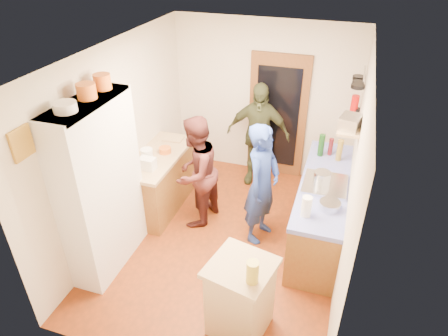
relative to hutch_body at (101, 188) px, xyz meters
The scene contains 44 objects.
floor 1.89m from the hutch_body, 31.61° to the left, with size 3.00×4.00×0.02m, color maroon.
ceiling 2.15m from the hutch_body, 31.61° to the left, with size 3.00×4.00×0.02m, color silver.
wall_back 3.10m from the hutch_body, 65.17° to the left, with size 3.00×0.02×2.60m, color beige.
wall_front 1.79m from the hutch_body, 42.95° to the right, with size 3.00×0.02×2.60m, color beige.
wall_left 0.85m from the hutch_body, 104.71° to the left, with size 0.02×4.00×2.60m, color beige.
wall_right 2.93m from the hutch_body, 15.89° to the left, with size 0.02×4.00×2.60m, color beige.
door_frame 3.17m from the hutch_body, 60.77° to the left, with size 0.95×0.06×2.10m, color brown.
door_glass 3.14m from the hutch_body, 60.46° to the left, with size 0.70×0.02×1.70m, color black.
hutch_body is the anchor object (origin of this frame).
hutch_top_shelf 1.08m from the hutch_body, ahead, with size 0.40×1.14×0.04m, color silver.
plate_stack 1.19m from the hutch_body, 90.00° to the right, with size 0.23×0.23×0.10m, color white.
orange_pot_a 1.18m from the hutch_body, 90.00° to the left, with size 0.20×0.20×0.16m, color orange.
orange_pot_b 1.24m from the hutch_body, 90.00° to the left, with size 0.19×0.19×0.17m, color orange.
left_counter_base 1.42m from the hutch_body, 85.43° to the left, with size 0.60×1.40×0.85m, color brown.
left_counter_top 1.27m from the hutch_body, 85.43° to the left, with size 0.64×1.44×0.05m, color tan.
toaster 0.88m from the hutch_body, 80.05° to the left, with size 0.22×0.15×0.17m, color white.
kettle 1.05m from the hutch_body, 87.26° to the left, with size 0.17×0.17×0.19m, color white.
orange_bowl 1.37m from the hutch_body, 82.39° to the left, with size 0.18×0.18×0.08m, color orange.
chopping_board 1.78m from the hutch_body, 86.11° to the left, with size 0.30×0.22×0.03m, color tan.
right_counter_base 2.90m from the hutch_body, 27.47° to the left, with size 0.60×2.20×0.84m, color brown.
right_counter_top 2.83m from the hutch_body, 27.47° to the left, with size 0.62×2.22×0.06m, color #0918B8.
hob 2.78m from the hutch_body, 25.50° to the left, with size 0.55×0.58×0.04m, color silver.
pot_on_hob 2.74m from the hutch_body, 26.33° to the left, with size 0.21×0.21×0.14m, color silver.
bottle_a 3.07m from the hutch_body, 39.94° to the left, with size 0.08×0.08×0.33m, color #143F14.
bottle_b 3.21m from the hutch_body, 39.31° to the left, with size 0.06×0.06×0.26m, color #591419.
bottle_c 3.23m from the hutch_body, 36.19° to the left, with size 0.08×0.08×0.31m, color olive.
paper_towel 2.40m from the hutch_body, 11.98° to the left, with size 0.12×0.12×0.25m, color white.
mixing_bowl 2.70m from the hutch_body, 15.28° to the left, with size 0.25×0.25×0.10m, color silver.
island_base 2.05m from the hutch_body, 15.23° to the right, with size 0.55×0.55×0.86m, color tan.
island_top 1.95m from the hutch_body, 15.23° to the right, with size 0.62×0.62×0.05m, color tan.
cutting_board 1.90m from the hutch_body, 13.79° to the right, with size 0.35×0.28×0.02m, color white.
oil_jar 2.13m from the hutch_body, 18.22° to the right, with size 0.12×0.12×0.24m, color #AD9E2D.
pan_rail 3.73m from the hutch_body, 40.11° to the left, with size 0.02×0.02×0.65m, color silver.
pan_hang_a 3.55m from the hutch_body, 38.53° to the left, with size 0.18×0.18×0.05m, color black.
pan_hang_b 3.67m from the hutch_body, 41.04° to the left, with size 0.16×0.16×0.05m, color black.
pan_hang_c 3.80m from the hutch_body, 43.36° to the left, with size 0.17×0.17×0.05m, color black.
wall_shelf 3.01m from the hutch_body, 25.09° to the left, with size 0.26×0.42×0.03m, color tan.
radio 3.03m from the hutch_body, 25.09° to the left, with size 0.22×0.30×0.15m, color silver.
ext_bracket 3.75m from the hutch_body, 42.07° to the left, with size 0.06×0.10×0.04m, color black.
fire_extinguisher 3.71m from the hutch_body, 42.69° to the left, with size 0.11×0.11×0.32m, color red.
picture_frame 1.22m from the hutch_body, 103.50° to the right, with size 0.03×0.25×0.30m, color gold.
person_hob 2.02m from the hutch_body, 29.85° to the left, with size 0.62×0.41×1.71m, color navy.
person_left 1.40m from the hutch_body, 54.42° to the left, with size 0.80×0.62×1.65m, color #481F1D.
person_back 2.75m from the hutch_body, 60.97° to the left, with size 1.02×0.42×1.74m, color #353B22.
Camera 1 is at (1.28, -4.05, 3.76)m, focal length 32.00 mm.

